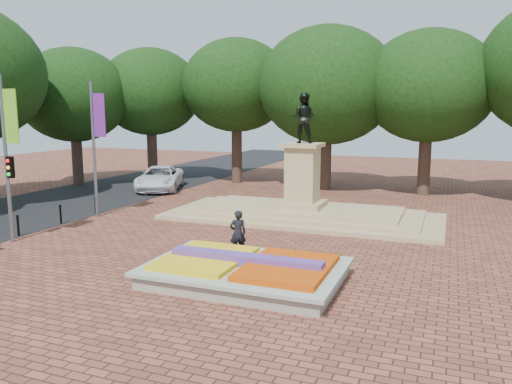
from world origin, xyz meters
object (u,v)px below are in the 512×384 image
Objects in this scene: flower_bed at (246,270)px; pedestrian at (238,233)px; monument at (302,202)px; van at (160,178)px.

pedestrian is (-1.42, 2.61, 0.51)m from flower_bed.
monument is 7.85× the size of pedestrian.
van is at bearing 130.07° from flower_bed.
pedestrian is at bearing -70.10° from van.
monument is at bearing 95.87° from flower_bed.
flower_bed is 10.07m from monument.
flower_bed is at bearing -72.05° from van.
flower_bed is 0.45× the size of monument.
flower_bed is 3.53× the size of pedestrian.
flower_bed is 20.24m from van.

